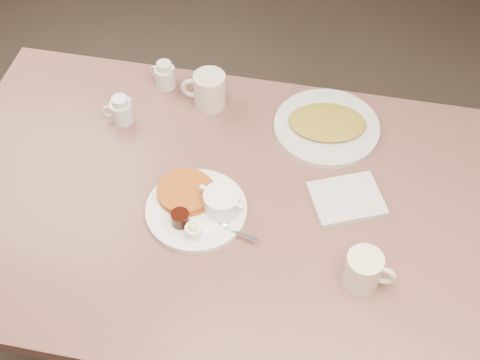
% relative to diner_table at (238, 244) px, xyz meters
% --- Properties ---
extents(diner_table, '(1.50, 0.90, 0.75)m').
position_rel_diner_table_xyz_m(diner_table, '(0.00, 0.00, 0.00)').
color(diner_table, '#84564C').
rests_on(diner_table, ground).
extents(main_plate, '(0.32, 0.31, 0.07)m').
position_rel_diner_table_xyz_m(main_plate, '(-0.09, -0.04, 0.19)').
color(main_plate, white).
rests_on(main_plate, diner_table).
extents(coffee_mug_near, '(0.12, 0.09, 0.09)m').
position_rel_diner_table_xyz_m(coffee_mug_near, '(0.31, -0.15, 0.22)').
color(coffee_mug_near, '#F5ECCC').
rests_on(coffee_mug_near, diner_table).
extents(napkin, '(0.21, 0.19, 0.02)m').
position_rel_diner_table_xyz_m(napkin, '(0.25, 0.06, 0.18)').
color(napkin, silver).
rests_on(napkin, diner_table).
extents(coffee_mug_far, '(0.13, 0.09, 0.10)m').
position_rel_diner_table_xyz_m(coffee_mug_far, '(-0.15, 0.33, 0.22)').
color(coffee_mug_far, beige).
rests_on(coffee_mug_far, diner_table).
extents(creamer_left, '(0.09, 0.06, 0.08)m').
position_rel_diner_table_xyz_m(creamer_left, '(-0.36, 0.22, 0.21)').
color(creamer_left, silver).
rests_on(creamer_left, diner_table).
extents(creamer_right, '(0.08, 0.07, 0.08)m').
position_rel_diner_table_xyz_m(creamer_right, '(-0.29, 0.37, 0.21)').
color(creamer_right, silver).
rests_on(creamer_right, diner_table).
extents(hash_plate, '(0.31, 0.31, 0.04)m').
position_rel_diner_table_xyz_m(hash_plate, '(0.18, 0.29, 0.18)').
color(hash_plate, silver).
rests_on(hash_plate, diner_table).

